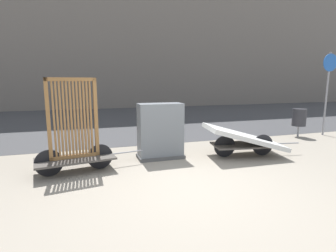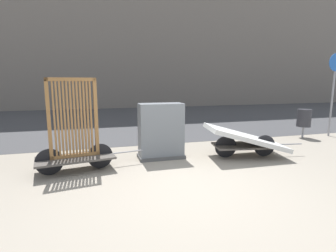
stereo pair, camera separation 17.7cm
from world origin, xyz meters
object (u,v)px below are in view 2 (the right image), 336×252
(bike_cart_with_mattress, at_px, (246,139))
(trash_bin, at_px, (304,118))
(bike_cart_with_bedframe, at_px, (75,140))
(utility_cabinet, at_px, (161,133))
(sign_post, at_px, (334,82))

(bike_cart_with_mattress, relative_size, trash_bin, 2.61)
(bike_cart_with_bedframe, distance_m, bike_cart_with_mattress, 3.89)
(bike_cart_with_mattress, bearing_deg, bike_cart_with_bedframe, -170.90)
(bike_cart_with_mattress, distance_m, trash_bin, 3.35)
(bike_cart_with_bedframe, relative_size, utility_cabinet, 1.71)
(bike_cart_with_bedframe, bearing_deg, trash_bin, 2.13)
(utility_cabinet, xyz_separation_m, sign_post, (6.07, 0.96, 1.18))
(bike_cart_with_bedframe, distance_m, sign_post, 8.17)
(sign_post, bearing_deg, utility_cabinet, -170.97)
(trash_bin, bearing_deg, bike_cart_with_mattress, -154.51)
(utility_cabinet, distance_m, trash_bin, 5.10)
(trash_bin, xyz_separation_m, sign_post, (1.06, -0.01, 1.15))
(bike_cart_with_mattress, xyz_separation_m, utility_cabinet, (-1.99, 0.47, 0.18))
(bike_cart_with_mattress, bearing_deg, utility_cabinet, 175.96)
(sign_post, bearing_deg, bike_cart_with_mattress, -160.67)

